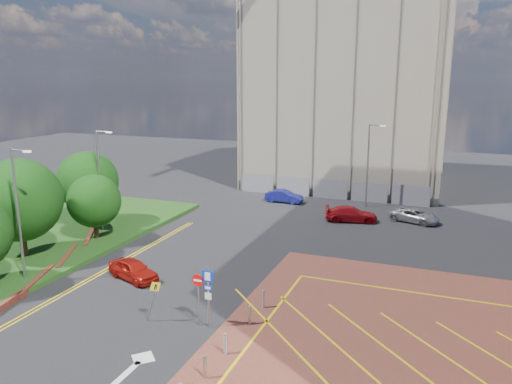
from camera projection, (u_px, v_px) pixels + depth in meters
The scene contains 18 objects.
ground at pixel (191, 335), 24.31m from camera, with size 140.00×140.00×0.00m, color black.
grass_bed at pixel (10, 249), 36.05m from camera, with size 14.00×32.00×0.30m, color #1D4415.
retaining_wall at pixel (34, 281), 30.23m from camera, with size 6.06×20.33×0.40m.
tree_b at pixel (20, 200), 33.35m from camera, with size 5.60×5.60×6.74m.
tree_c at pixel (94, 201), 37.42m from camera, with size 4.00×4.00×4.90m.
tree_d at pixel (88, 182), 41.05m from camera, with size 5.00×5.00×6.08m.
lamp_left_near at pixel (18, 209), 29.44m from camera, with size 1.53×0.16×8.00m.
lamp_left_far at pixel (100, 176), 39.23m from camera, with size 1.53×0.16×8.00m.
lamp_back at pixel (369, 162), 47.35m from camera, with size 1.53×0.16×8.00m.
sign_cluster at pixel (204, 291), 24.66m from camera, with size 1.17×0.12×3.20m.
warning_sign at pixel (154, 297), 25.21m from camera, with size 0.80×0.43×2.24m.
bollard_row at pixel (219, 352), 21.88m from camera, with size 0.14×11.14×0.90m.
construction_building at pixel (352, 88), 58.19m from camera, with size 21.20×19.20×22.00m, color gray.
construction_fence at pixel (340, 190), 51.00m from camera, with size 21.60×0.06×2.00m, color gray.
car_red_left at pixel (133, 270), 30.88m from camera, with size 1.49×3.70×1.26m, color #AD170E.
car_blue_back at pixel (284, 196), 49.88m from camera, with size 1.30×3.74×1.23m, color navy.
car_red_back at pixel (351, 214), 43.31m from camera, with size 1.82×4.47×1.30m, color #9B0D13.
car_silver_back at pixel (415, 216), 43.09m from camera, with size 1.92×4.16×1.16m, color #A2A2A8.
Camera 1 is at (10.94, -19.48, 12.27)m, focal length 35.00 mm.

